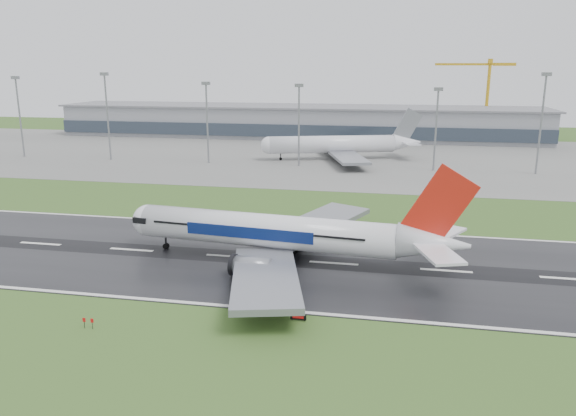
# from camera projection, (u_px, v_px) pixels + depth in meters

# --- Properties ---
(ground) EXTENTS (520.00, 520.00, 0.00)m
(ground) POSITION_uv_depth(u_px,v_px,m) (132.00, 250.00, 109.42)
(ground) COLOR #31531E
(ground) RESTS_ON ground
(runway) EXTENTS (400.00, 45.00, 0.10)m
(runway) POSITION_uv_depth(u_px,v_px,m) (132.00, 250.00, 109.41)
(runway) COLOR black
(runway) RESTS_ON ground
(apron) EXTENTS (400.00, 130.00, 0.08)m
(apron) POSITION_uv_depth(u_px,v_px,m) (272.00, 154.00, 228.24)
(apron) COLOR slate
(apron) RESTS_ON ground
(terminal) EXTENTS (240.00, 36.00, 15.00)m
(terminal) POSITION_uv_depth(u_px,v_px,m) (297.00, 122.00, 283.44)
(terminal) COLOR gray
(terminal) RESTS_ON ground
(main_airliner) EXTENTS (69.49, 66.78, 18.80)m
(main_airliner) POSITION_uv_depth(u_px,v_px,m) (288.00, 212.00, 100.50)
(main_airliner) COLOR white
(main_airliner) RESTS_ON runway
(parked_airliner) EXTENTS (78.75, 75.85, 18.75)m
(parked_airliner) POSITION_uv_depth(u_px,v_px,m) (339.00, 135.00, 213.83)
(parked_airliner) COLOR silver
(parked_airliner) RESTS_ON apron
(tower_crane) EXTENTS (39.13, 7.57, 39.15)m
(tower_crane) POSITION_uv_depth(u_px,v_px,m) (487.00, 98.00, 277.22)
(tower_crane) COLOR gold
(tower_crane) RESTS_ON ground
(runway_sign) EXTENTS (2.30, 0.72, 1.04)m
(runway_sign) POSITION_uv_depth(u_px,v_px,m) (298.00, 317.00, 78.95)
(runway_sign) COLOR black
(runway_sign) RESTS_ON ground
(floodmast_0) EXTENTS (0.64, 0.64, 30.30)m
(floodmast_0) POSITION_uv_depth(u_px,v_px,m) (20.00, 119.00, 218.64)
(floodmast_0) COLOR gray
(floodmast_0) RESTS_ON ground
(floodmast_1) EXTENTS (0.64, 0.64, 31.76)m
(floodmast_1) POSITION_uv_depth(u_px,v_px,m) (108.00, 118.00, 211.43)
(floodmast_1) COLOR gray
(floodmast_1) RESTS_ON ground
(floodmast_2) EXTENTS (0.64, 0.64, 28.56)m
(floodmast_2) POSITION_uv_depth(u_px,v_px,m) (207.00, 125.00, 204.41)
(floodmast_2) COLOR gray
(floodmast_2) RESTS_ON ground
(floodmast_3) EXTENTS (0.64, 0.64, 28.06)m
(floodmast_3) POSITION_uv_depth(u_px,v_px,m) (299.00, 127.00, 198.07)
(floodmast_3) COLOR gray
(floodmast_3) RESTS_ON ground
(floodmast_4) EXTENTS (0.64, 0.64, 27.11)m
(floodmast_4) POSITION_uv_depth(u_px,v_px,m) (436.00, 132.00, 189.33)
(floodmast_4) COLOR gray
(floodmast_4) RESTS_ON ground
(floodmast_5) EXTENTS (0.64, 0.64, 32.08)m
(floodmast_5) POSITION_uv_depth(u_px,v_px,m) (541.00, 126.00, 182.48)
(floodmast_5) COLOR gray
(floodmast_5) RESTS_ON ground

